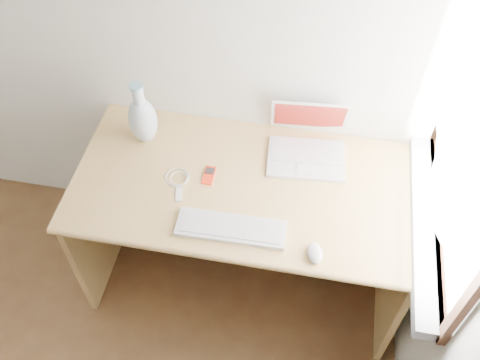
% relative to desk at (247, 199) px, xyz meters
% --- Properties ---
extents(back_wall, '(3.50, 0.04, 2.60)m').
position_rel_desk_xyz_m(back_wall, '(-0.94, 0.28, 0.75)').
color(back_wall, white).
rests_on(back_wall, floor).
extents(window, '(0.11, 0.99, 1.10)m').
position_rel_desk_xyz_m(window, '(0.77, -0.17, 0.73)').
color(window, white).
rests_on(window, right_wall).
extents(desk, '(1.47, 0.73, 0.78)m').
position_rel_desk_xyz_m(desk, '(0.00, 0.00, 0.00)').
color(desk, tan).
rests_on(desk, floor).
extents(laptop, '(0.35, 0.31, 0.23)m').
position_rel_desk_xyz_m(laptop, '(0.24, 0.14, 0.28)').
color(laptop, silver).
rests_on(laptop, desk).
extents(external_keyboard, '(0.44, 0.14, 0.02)m').
position_rel_desk_xyz_m(external_keyboard, '(-0.01, -0.33, 0.24)').
color(external_keyboard, white).
rests_on(external_keyboard, desk).
extents(mouse, '(0.08, 0.11, 0.03)m').
position_rel_desk_xyz_m(mouse, '(0.33, -0.39, 0.24)').
color(mouse, silver).
rests_on(mouse, desk).
extents(ipod, '(0.04, 0.10, 0.01)m').
position_rel_desk_xyz_m(ipod, '(-0.16, -0.08, 0.23)').
color(ipod, red).
rests_on(ipod, desk).
extents(cable_coil, '(0.14, 0.14, 0.01)m').
position_rel_desk_xyz_m(cable_coil, '(-0.29, -0.11, 0.23)').
color(cable_coil, white).
rests_on(cable_coil, desk).
extents(remote, '(0.04, 0.07, 0.01)m').
position_rel_desk_xyz_m(remote, '(-0.26, -0.20, 0.23)').
color(remote, white).
rests_on(remote, desk).
extents(vase, '(0.13, 0.13, 0.32)m').
position_rel_desk_xyz_m(vase, '(-0.49, 0.09, 0.36)').
color(vase, silver).
rests_on(vase, desk).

